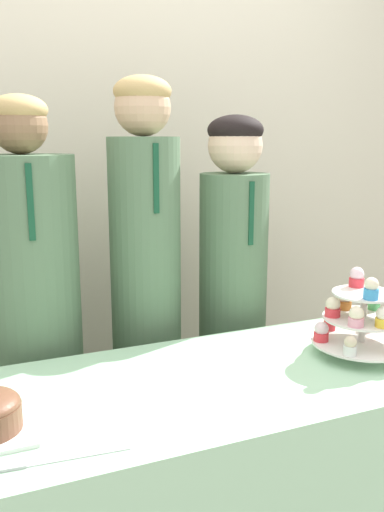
% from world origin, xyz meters
% --- Properties ---
extents(wall_back, '(9.00, 0.06, 2.70)m').
position_xyz_m(wall_back, '(0.00, 1.35, 1.35)').
color(wall_back, beige).
rests_on(wall_back, ground_plane).
extents(table, '(1.64, 0.61, 0.71)m').
position_xyz_m(table, '(0.00, 0.31, 0.35)').
color(table, '#A8DBB2').
rests_on(table, ground_plane).
extents(cake_knife, '(0.30, 0.04, 0.01)m').
position_xyz_m(cake_knife, '(-0.45, 0.09, 0.71)').
color(cake_knife, silver).
rests_on(cake_knife, table).
extents(cupcake_stand, '(0.30, 0.30, 0.25)m').
position_xyz_m(cupcake_stand, '(0.53, 0.29, 0.82)').
color(cupcake_stand, silver).
rests_on(cupcake_stand, table).
extents(student_0, '(0.32, 0.32, 1.47)m').
position_xyz_m(student_0, '(-0.36, 0.83, 0.69)').
color(student_0, '#567556').
rests_on(student_0, ground_plane).
extents(student_1, '(0.24, 0.25, 1.54)m').
position_xyz_m(student_1, '(0.03, 0.83, 0.76)').
color(student_1, '#567556').
rests_on(student_1, ground_plane).
extents(student_2, '(0.25, 0.26, 1.43)m').
position_xyz_m(student_2, '(0.38, 0.83, 0.71)').
color(student_2, '#567556').
rests_on(student_2, ground_plane).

